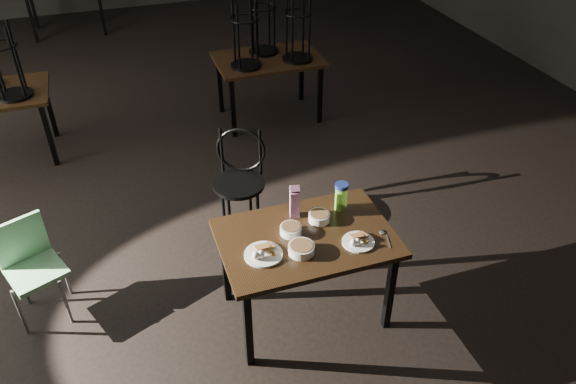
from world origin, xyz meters
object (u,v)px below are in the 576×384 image
object	(u,v)px
main_table	(306,245)
bentwood_chair	(240,174)
school_chair	(31,261)
water_bottle	(341,196)
juice_carton	(295,202)

from	to	relation	value
main_table	bentwood_chair	distance (m)	1.19
main_table	school_chair	distance (m)	1.99
bentwood_chair	school_chair	size ratio (longest dim) A/B	1.19
main_table	water_bottle	world-z (taller)	water_bottle
water_bottle	bentwood_chair	size ratio (longest dim) A/B	0.23
main_table	bentwood_chair	world-z (taller)	bentwood_chair
bentwood_chair	juice_carton	bearing A→B (deg)	-56.00
bentwood_chair	school_chair	distance (m)	1.76
main_table	water_bottle	xyz separation A→B (m)	(0.34, 0.22, 0.19)
main_table	juice_carton	xyz separation A→B (m)	(-0.00, 0.24, 0.20)
juice_carton	bentwood_chair	xyz separation A→B (m)	(-0.17, 0.93, -0.31)
juice_carton	bentwood_chair	distance (m)	0.99
juice_carton	bentwood_chair	bearing A→B (deg)	100.66
water_bottle	bentwood_chair	world-z (taller)	water_bottle
juice_carton	water_bottle	distance (m)	0.35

